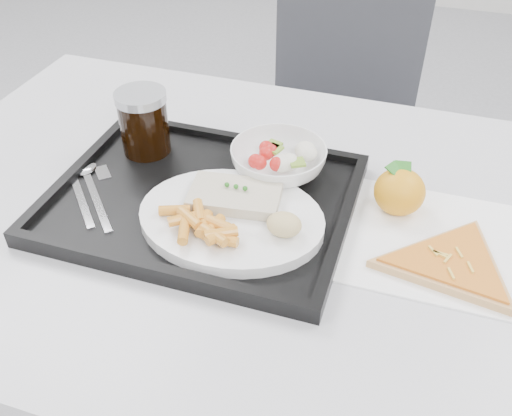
# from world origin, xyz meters

# --- Properties ---
(table) EXTENTS (1.20, 0.80, 0.75)m
(table) POSITION_xyz_m (0.00, 0.30, 0.68)
(table) COLOR #BDBDC0
(table) RESTS_ON ground
(chair) EXTENTS (0.45, 0.45, 0.93)m
(chair) POSITION_xyz_m (-0.03, 1.10, 0.54)
(chair) COLOR #34353B
(chair) RESTS_ON ground
(tray) EXTENTS (0.45, 0.35, 0.03)m
(tray) POSITION_xyz_m (-0.09, 0.28, 0.76)
(tray) COLOR black
(tray) RESTS_ON table
(dinner_plate) EXTENTS (0.27, 0.27, 0.02)m
(dinner_plate) POSITION_xyz_m (-0.03, 0.24, 0.77)
(dinner_plate) COLOR white
(dinner_plate) RESTS_ON tray
(fish_fillet) EXTENTS (0.14, 0.10, 0.03)m
(fish_fillet) POSITION_xyz_m (-0.03, 0.27, 0.79)
(fish_fillet) COLOR beige
(fish_fillet) RESTS_ON dinner_plate
(bread_roll) EXTENTS (0.06, 0.05, 0.03)m
(bread_roll) POSITION_xyz_m (0.06, 0.22, 0.80)
(bread_roll) COLOR tan
(bread_roll) RESTS_ON dinner_plate
(salad_bowl) EXTENTS (0.15, 0.15, 0.05)m
(salad_bowl) POSITION_xyz_m (0.00, 0.38, 0.79)
(salad_bowl) COLOR white
(salad_bowl) RESTS_ON tray
(cola_glass) EXTENTS (0.08, 0.08, 0.11)m
(cola_glass) POSITION_xyz_m (-0.23, 0.38, 0.82)
(cola_glass) COLOR black
(cola_glass) RESTS_ON tray
(cutlery) EXTENTS (0.14, 0.15, 0.01)m
(cutlery) POSITION_xyz_m (-0.26, 0.25, 0.77)
(cutlery) COLOR silver
(cutlery) RESTS_ON tray
(napkin) EXTENTS (0.25, 0.24, 0.00)m
(napkin) POSITION_xyz_m (0.24, 0.31, 0.75)
(napkin) COLOR white
(napkin) RESTS_ON table
(tangerine) EXTENTS (0.10, 0.10, 0.07)m
(tangerine) POSITION_xyz_m (0.20, 0.37, 0.79)
(tangerine) COLOR orange
(tangerine) RESTS_ON napkin
(pizza_slice) EXTENTS (0.29, 0.29, 0.02)m
(pizza_slice) POSITION_xyz_m (0.28, 0.26, 0.76)
(pizza_slice) COLOR tan
(pizza_slice) RESTS_ON napkin
(carrot_pile) EXTENTS (0.13, 0.09, 0.02)m
(carrot_pile) POSITION_xyz_m (-0.05, 0.19, 0.80)
(carrot_pile) COLOR orange
(carrot_pile) RESTS_ON dinner_plate
(salad_contents) EXTENTS (0.10, 0.09, 0.03)m
(salad_contents) POSITION_xyz_m (0.01, 0.38, 0.80)
(salad_contents) COLOR red
(salad_contents) RESTS_ON salad_bowl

